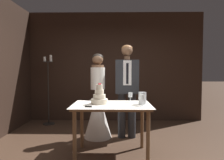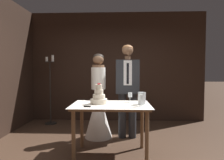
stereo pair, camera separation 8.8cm
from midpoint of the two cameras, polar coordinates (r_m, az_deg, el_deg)
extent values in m
cube|color=black|center=(5.31, 1.41, 3.76)|extent=(4.64, 0.12, 2.83)
cylinder|color=brown|center=(2.99, -10.09, -15.85)|extent=(0.06, 0.06, 0.76)
cylinder|color=brown|center=(2.95, 10.83, -16.08)|extent=(0.06, 0.06, 0.76)
cylinder|color=brown|center=(3.57, -7.90, -12.68)|extent=(0.06, 0.06, 0.76)
cylinder|color=brown|center=(3.54, 9.30, -12.82)|extent=(0.06, 0.06, 0.76)
cube|color=brown|center=(3.12, 0.50, -7.40)|extent=(1.16, 0.74, 0.03)
cube|color=white|center=(3.12, 0.50, -7.03)|extent=(1.22, 0.80, 0.01)
cylinder|color=beige|center=(3.18, -2.98, -6.09)|extent=(0.27, 0.27, 0.08)
cylinder|color=beige|center=(3.17, -2.98, -4.76)|extent=(0.19, 0.19, 0.07)
cylinder|color=beige|center=(3.16, -2.99, -3.45)|extent=(0.14, 0.14, 0.07)
cylinder|color=beige|center=(3.15, -2.99, -2.04)|extent=(0.10, 0.10, 0.08)
sphere|color=red|center=(3.15, -2.70, -1.13)|extent=(0.02, 0.02, 0.02)
sphere|color=red|center=(3.16, -2.92, -1.12)|extent=(0.02, 0.02, 0.02)
sphere|color=red|center=(3.14, -3.19, -1.13)|extent=(0.02, 0.02, 0.02)
sphere|color=red|center=(3.12, -3.09, -1.17)|extent=(0.02, 0.02, 0.02)
cube|color=silver|center=(2.86, -2.05, -7.85)|extent=(0.33, 0.06, 0.00)
cylinder|color=black|center=(2.90, -6.21, -7.52)|extent=(0.10, 0.03, 0.02)
cylinder|color=silver|center=(2.99, 9.22, -7.40)|extent=(0.06, 0.06, 0.00)
cylinder|color=silver|center=(2.99, 9.23, -6.52)|extent=(0.01, 0.01, 0.09)
cylinder|color=silver|center=(2.97, 9.25, -4.92)|extent=(0.07, 0.07, 0.08)
cylinder|color=silver|center=(3.34, 5.92, -6.31)|extent=(0.07, 0.07, 0.00)
cylinder|color=silver|center=(3.33, 5.93, -5.58)|extent=(0.01, 0.01, 0.08)
cylinder|color=silver|center=(3.32, 5.93, -4.22)|extent=(0.07, 0.07, 0.08)
cylinder|color=silver|center=(3.14, 9.31, -5.18)|extent=(0.12, 0.12, 0.19)
cylinder|color=white|center=(3.15, 9.30, -6.13)|extent=(0.05, 0.05, 0.09)
sphere|color=#F9CC4C|center=(3.14, 9.31, -5.14)|extent=(0.02, 0.02, 0.02)
cone|color=white|center=(4.02, -3.26, -9.47)|extent=(0.54, 0.54, 0.96)
cylinder|color=white|center=(3.93, -3.29, 0.47)|extent=(0.28, 0.28, 0.43)
cylinder|color=brown|center=(3.92, -3.30, 3.96)|extent=(0.24, 0.24, 0.05)
sphere|color=brown|center=(3.93, -3.31, 5.89)|extent=(0.22, 0.22, 0.22)
ellipsoid|color=black|center=(3.95, -3.29, 6.35)|extent=(0.22, 0.22, 0.16)
cylinder|color=#282B30|center=(4.01, 3.57, -10.09)|extent=(0.15, 0.15, 0.88)
cylinder|color=#282B30|center=(4.02, 6.50, -10.08)|extent=(0.15, 0.15, 0.88)
cube|color=#282B30|center=(3.91, 5.09, 0.92)|extent=(0.45, 0.24, 0.66)
cube|color=white|center=(3.78, 5.18, 2.05)|extent=(0.16, 0.01, 0.47)
cube|color=black|center=(3.78, 5.19, 1.85)|extent=(0.04, 0.01, 0.39)
cylinder|color=brown|center=(3.92, 5.11, 6.28)|extent=(0.11, 0.11, 0.07)
sphere|color=brown|center=(3.93, 5.12, 8.41)|extent=(0.22, 0.22, 0.22)
ellipsoid|color=brown|center=(3.94, 5.12, 8.94)|extent=(0.22, 0.22, 0.14)
cylinder|color=black|center=(5.30, -16.64, -11.75)|extent=(0.28, 0.28, 0.02)
cylinder|color=black|center=(5.16, -16.77, -3.49)|extent=(0.03, 0.03, 1.51)
cylinder|color=black|center=(5.13, -16.89, 4.99)|extent=(0.22, 0.22, 0.01)
cylinder|color=white|center=(5.16, -17.69, 5.68)|extent=(0.06, 0.06, 0.12)
cylinder|color=white|center=(5.11, -16.11, 5.97)|extent=(0.06, 0.06, 0.16)
camera|label=1|loc=(0.04, -89.28, 0.04)|focal=32.00mm
camera|label=2|loc=(0.04, 90.72, -0.04)|focal=32.00mm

